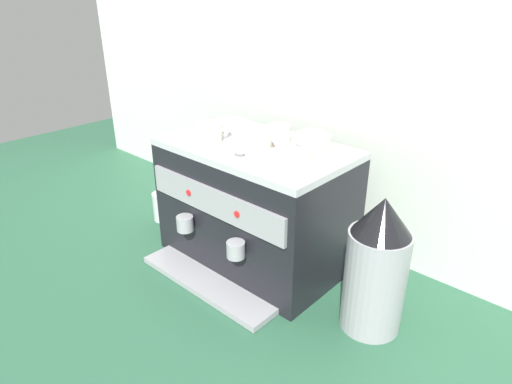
{
  "coord_description": "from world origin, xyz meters",
  "views": [
    {
      "loc": [
        0.92,
        -1.01,
        0.9
      ],
      "look_at": [
        0.0,
        0.0,
        0.26
      ],
      "focal_mm": 31.49,
      "sensor_mm": 36.0,
      "label": 1
    }
  ],
  "objects_px": {
    "ceramic_cup_3": "(311,141)",
    "ceramic_cup_4": "(210,133)",
    "espresso_machine": "(255,205)",
    "ceramic_cup_0": "(279,134)",
    "milk_pitcher": "(163,206)",
    "ceramic_bowl_1": "(286,161)",
    "ceramic_bowl_0": "(230,125)",
    "ceramic_cup_2": "(257,144)",
    "coffee_grinder": "(376,267)",
    "ceramic_cup_1": "(320,148)"
  },
  "relations": [
    {
      "from": "ceramic_cup_3",
      "to": "milk_pitcher",
      "type": "bearing_deg",
      "value": -168.72
    },
    {
      "from": "ceramic_cup_0",
      "to": "ceramic_cup_4",
      "type": "relative_size",
      "value": 0.83
    },
    {
      "from": "ceramic_cup_0",
      "to": "ceramic_cup_4",
      "type": "bearing_deg",
      "value": -143.38
    },
    {
      "from": "ceramic_cup_1",
      "to": "ceramic_bowl_0",
      "type": "bearing_deg",
      "value": 174.64
    },
    {
      "from": "ceramic_cup_0",
      "to": "milk_pitcher",
      "type": "relative_size",
      "value": 0.81
    },
    {
      "from": "espresso_machine",
      "to": "ceramic_cup_4",
      "type": "bearing_deg",
      "value": -151.99
    },
    {
      "from": "milk_pitcher",
      "to": "ceramic_bowl_1",
      "type": "bearing_deg",
      "value": -2.62
    },
    {
      "from": "ceramic_bowl_1",
      "to": "ceramic_cup_4",
      "type": "bearing_deg",
      "value": 178.74
    },
    {
      "from": "ceramic_cup_1",
      "to": "ceramic_bowl_0",
      "type": "distance_m",
      "value": 0.41
    },
    {
      "from": "ceramic_cup_1",
      "to": "ceramic_bowl_1",
      "type": "xyz_separation_m",
      "value": [
        -0.04,
        -0.1,
        -0.02
      ]
    },
    {
      "from": "ceramic_cup_1",
      "to": "ceramic_cup_3",
      "type": "relative_size",
      "value": 0.84
    },
    {
      "from": "ceramic_bowl_0",
      "to": "ceramic_cup_3",
      "type": "bearing_deg",
      "value": 2.28
    },
    {
      "from": "ceramic_bowl_1",
      "to": "ceramic_cup_0",
      "type": "bearing_deg",
      "value": 135.72
    },
    {
      "from": "milk_pitcher",
      "to": "ceramic_cup_1",
      "type": "bearing_deg",
      "value": 6.04
    },
    {
      "from": "ceramic_cup_1",
      "to": "ceramic_bowl_0",
      "type": "relative_size",
      "value": 0.79
    },
    {
      "from": "coffee_grinder",
      "to": "ceramic_bowl_0",
      "type": "bearing_deg",
      "value": 171.33
    },
    {
      "from": "ceramic_cup_3",
      "to": "ceramic_bowl_0",
      "type": "xyz_separation_m",
      "value": [
        -0.34,
        -0.01,
        -0.02
      ]
    },
    {
      "from": "ceramic_cup_2",
      "to": "ceramic_bowl_0",
      "type": "relative_size",
      "value": 0.95
    },
    {
      "from": "ceramic_cup_0",
      "to": "ceramic_cup_2",
      "type": "bearing_deg",
      "value": -78.84
    },
    {
      "from": "ceramic_cup_0",
      "to": "coffee_grinder",
      "type": "distance_m",
      "value": 0.51
    },
    {
      "from": "ceramic_cup_1",
      "to": "ceramic_cup_3",
      "type": "height_order",
      "value": "ceramic_cup_1"
    },
    {
      "from": "ceramic_cup_3",
      "to": "ceramic_cup_4",
      "type": "relative_size",
      "value": 0.93
    },
    {
      "from": "coffee_grinder",
      "to": "ceramic_cup_4",
      "type": "bearing_deg",
      "value": -176.65
    },
    {
      "from": "ceramic_cup_4",
      "to": "ceramic_cup_3",
      "type": "bearing_deg",
      "value": 26.97
    },
    {
      "from": "ceramic_bowl_1",
      "to": "milk_pitcher",
      "type": "relative_size",
      "value": 1.06
    },
    {
      "from": "ceramic_cup_0",
      "to": "ceramic_cup_4",
      "type": "height_order",
      "value": "ceramic_cup_0"
    },
    {
      "from": "espresso_machine",
      "to": "coffee_grinder",
      "type": "relative_size",
      "value": 1.53
    },
    {
      "from": "ceramic_bowl_0",
      "to": "ceramic_bowl_1",
      "type": "xyz_separation_m",
      "value": [
        0.37,
        -0.14,
        0.0
      ]
    },
    {
      "from": "ceramic_cup_3",
      "to": "ceramic_bowl_1",
      "type": "distance_m",
      "value": 0.16
    },
    {
      "from": "coffee_grinder",
      "to": "ceramic_cup_2",
      "type": "bearing_deg",
      "value": -174.68
    },
    {
      "from": "espresso_machine",
      "to": "ceramic_bowl_1",
      "type": "xyz_separation_m",
      "value": [
        0.19,
        -0.08,
        0.23
      ]
    },
    {
      "from": "ceramic_bowl_0",
      "to": "ceramic_bowl_1",
      "type": "height_order",
      "value": "ceramic_bowl_1"
    },
    {
      "from": "espresso_machine",
      "to": "ceramic_bowl_1",
      "type": "height_order",
      "value": "ceramic_bowl_1"
    },
    {
      "from": "ceramic_cup_2",
      "to": "coffee_grinder",
      "type": "xyz_separation_m",
      "value": [
        0.41,
        0.04,
        -0.27
      ]
    },
    {
      "from": "espresso_machine",
      "to": "ceramic_cup_0",
      "type": "bearing_deg",
      "value": 53.49
    },
    {
      "from": "ceramic_cup_2",
      "to": "milk_pitcher",
      "type": "relative_size",
      "value": 0.93
    },
    {
      "from": "ceramic_cup_0",
      "to": "coffee_grinder",
      "type": "relative_size",
      "value": 0.24
    },
    {
      "from": "ceramic_cup_2",
      "to": "ceramic_bowl_1",
      "type": "relative_size",
      "value": 0.88
    },
    {
      "from": "ceramic_cup_1",
      "to": "ceramic_cup_0",
      "type": "bearing_deg",
      "value": 169.16
    },
    {
      "from": "ceramic_cup_4",
      "to": "espresso_machine",
      "type": "bearing_deg",
      "value": 28.01
    },
    {
      "from": "ceramic_cup_1",
      "to": "ceramic_bowl_0",
      "type": "height_order",
      "value": "ceramic_cup_1"
    },
    {
      "from": "espresso_machine",
      "to": "milk_pitcher",
      "type": "relative_size",
      "value": 5.22
    },
    {
      "from": "ceramic_cup_2",
      "to": "ceramic_cup_4",
      "type": "height_order",
      "value": "ceramic_cup_2"
    },
    {
      "from": "ceramic_cup_0",
      "to": "milk_pitcher",
      "type": "xyz_separation_m",
      "value": [
        -0.52,
        -0.11,
        -0.4
      ]
    },
    {
      "from": "espresso_machine",
      "to": "ceramic_cup_3",
      "type": "relative_size",
      "value": 5.71
    },
    {
      "from": "milk_pitcher",
      "to": "ceramic_bowl_0",
      "type": "bearing_deg",
      "value": 21.11
    },
    {
      "from": "ceramic_cup_1",
      "to": "ceramic_cup_2",
      "type": "distance_m",
      "value": 0.19
    },
    {
      "from": "espresso_machine",
      "to": "ceramic_bowl_0",
      "type": "distance_m",
      "value": 0.3
    },
    {
      "from": "ceramic_cup_4",
      "to": "ceramic_bowl_1",
      "type": "xyz_separation_m",
      "value": [
        0.32,
        -0.01,
        -0.01
      ]
    },
    {
      "from": "espresso_machine",
      "to": "ceramic_cup_0",
      "type": "distance_m",
      "value": 0.26
    }
  ]
}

